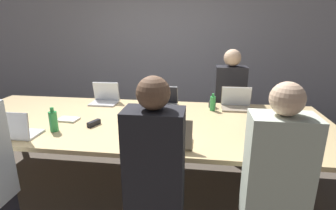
{
  "coord_description": "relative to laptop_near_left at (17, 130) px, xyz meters",
  "views": [
    {
      "loc": [
        0.68,
        -2.55,
        1.73
      ],
      "look_at": [
        0.32,
        0.1,
        0.92
      ],
      "focal_mm": 28.0,
      "sensor_mm": 36.0,
      "label": 1
    }
  ],
  "objects": [
    {
      "name": "cup_near_midright",
      "position": [
        1.11,
        0.09,
        -0.02
      ],
      "size": [
        0.09,
        0.09,
        0.1
      ],
      "color": "brown",
      "rests_on": "conference_table"
    },
    {
      "name": "cup_far_right",
      "position": [
        1.75,
        1.14,
        -0.03
      ],
      "size": [
        0.09,
        0.09,
        0.08
      ],
      "color": "#232328",
      "rests_on": "conference_table"
    },
    {
      "name": "ground_plane",
      "position": [
        0.95,
        0.59,
        -0.84
      ],
      "size": [
        24.0,
        24.0,
        0.0
      ],
      "primitive_type": "plane",
      "color": "brown"
    },
    {
      "name": "cup_near_left",
      "position": [
        -0.24,
        0.1,
        -0.02
      ],
      "size": [
        0.09,
        0.09,
        0.1
      ],
      "color": "brown",
      "rests_on": "conference_table"
    },
    {
      "name": "person_near_right",
      "position": [
        2.12,
        -0.41,
        -0.15
      ],
      "size": [
        0.4,
        0.24,
        1.42
      ],
      "rotation": [
        0.0,
        0.0,
        3.14
      ],
      "color": "#2D2D38",
      "rests_on": "ground_plane"
    },
    {
      "name": "laptop_far_center",
      "position": [
        1.16,
        1.13,
        -0.0
      ],
      "size": [
        0.32,
        0.26,
        0.25
      ],
      "color": "#B7B7BC",
      "rests_on": "conference_table"
    },
    {
      "name": "notebook",
      "position": [
        0.23,
        0.48,
        -0.06
      ],
      "size": [
        0.22,
        0.16,
        0.02
      ],
      "rotation": [
        0.0,
        0.0,
        -0.08
      ],
      "color": "silver",
      "rests_on": "conference_table"
    },
    {
      "name": "laptop_near_midright",
      "position": [
        1.39,
        0.01,
        -0.0
      ],
      "size": [
        0.34,
        0.24,
        0.25
      ],
      "rotation": [
        0.0,
        0.0,
        3.14
      ],
      "color": "gray",
      "rests_on": "conference_table"
    },
    {
      "name": "laptop_near_right",
      "position": [
        2.17,
        0.04,
        -0.0
      ],
      "size": [
        0.31,
        0.24,
        0.24
      ],
      "rotation": [
        0.0,
        0.0,
        3.14
      ],
      "color": "silver",
      "rests_on": "conference_table"
    },
    {
      "name": "curtain_wall",
      "position": [
        0.95,
        2.94,
        0.56
      ],
      "size": [
        12.0,
        0.06,
        2.8
      ],
      "color": "#9999A3",
      "rests_on": "ground_plane"
    },
    {
      "name": "laptop_far_right",
      "position": [
        2.04,
        1.15,
        0.0
      ],
      "size": [
        0.35,
        0.25,
        0.26
      ],
      "color": "gray",
      "rests_on": "conference_table"
    },
    {
      "name": "stapler",
      "position": [
        0.56,
        0.37,
        -0.05
      ],
      "size": [
        0.1,
        0.16,
        0.05
      ],
      "rotation": [
        0.0,
        0.0,
        -0.4
      ],
      "color": "black",
      "rests_on": "conference_table"
    },
    {
      "name": "bottle_near_left",
      "position": [
        0.24,
        0.19,
        0.03
      ],
      "size": [
        0.08,
        0.08,
        0.23
      ],
      "color": "green",
      "rests_on": "conference_table"
    },
    {
      "name": "laptop_near_left",
      "position": [
        0.0,
        0.0,
        0.0
      ],
      "size": [
        0.33,
        0.25,
        0.26
      ],
      "rotation": [
        0.0,
        0.0,
        3.14
      ],
      "color": "silver",
      "rests_on": "conference_table"
    },
    {
      "name": "person_far_right",
      "position": [
        2.0,
        1.53,
        -0.14
      ],
      "size": [
        0.4,
        0.24,
        1.44
      ],
      "color": "#2D2D38",
      "rests_on": "ground_plane"
    },
    {
      "name": "bottle_far_right",
      "position": [
        1.75,
        1.03,
        0.01
      ],
      "size": [
        0.07,
        0.07,
        0.2
      ],
      "color": "green",
      "rests_on": "conference_table"
    },
    {
      "name": "laptop_far_midleft",
      "position": [
        0.38,
        1.16,
        0.0
      ],
      "size": [
        0.34,
        0.26,
        0.27
      ],
      "color": "#B7B7BC",
      "rests_on": "conference_table"
    },
    {
      "name": "person_near_midright",
      "position": [
        1.32,
        -0.4,
        -0.14
      ],
      "size": [
        0.4,
        0.24,
        1.44
      ],
      "rotation": [
        0.0,
        0.0,
        3.14
      ],
      "color": "#2D2D38",
      "rests_on": "ground_plane"
    },
    {
      "name": "conference_table",
      "position": [
        0.95,
        0.59,
        -0.12
      ],
      "size": [
        4.07,
        1.53,
        0.77
      ],
      "color": "#D6B77F",
      "rests_on": "ground_plane"
    }
  ]
}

